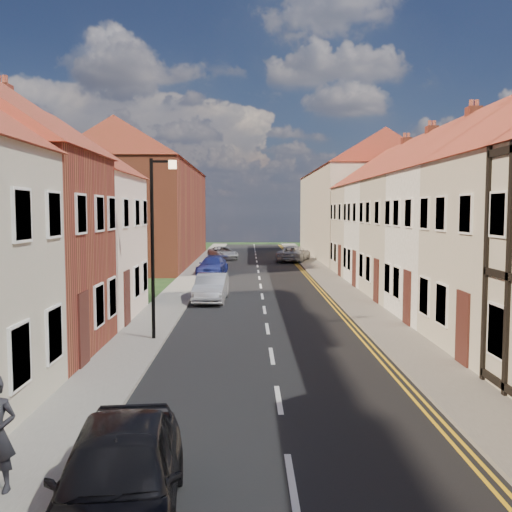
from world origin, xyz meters
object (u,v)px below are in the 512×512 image
object	(u,v)px
car_far	(212,266)
car_distant_b	(294,254)
lamppost	(155,237)
car_mid	(211,288)
car_near	(119,477)
car_distant	(223,253)

from	to	relation	value
car_far	car_distant_b	distance (m)	11.69
lamppost	car_mid	distance (m)	9.07
car_near	car_distant	distance (m)	43.73
car_near	car_mid	xyz separation A→B (m)	(-0.01, 19.83, -0.06)
car_distant	car_distant_b	distance (m)	6.67
lamppost	car_distant_b	bearing A→B (deg)	76.84
car_near	car_mid	distance (m)	19.83
car_near	car_distant	world-z (taller)	car_near
lamppost	car_distant_b	distance (m)	30.94
car_near	car_far	distance (m)	31.56
car_distant	car_distant_b	size ratio (longest dim) A/B	0.85
lamppost	car_far	size ratio (longest dim) A/B	1.43
car_mid	car_far	size ratio (longest dim) A/B	0.98
lamppost	car_mid	size ratio (longest dim) A/B	1.47
car_mid	car_distant	distance (m)	23.90
car_near	car_distant	xyz separation A→B (m)	(-0.52, 43.73, -0.16)
lamppost	car_distant	world-z (taller)	lamppost
car_distant_b	car_far	bearing A→B (deg)	72.08
car_near	car_far	size ratio (longest dim) A/B	1.03
lamppost	car_near	distance (m)	11.74
car_near	car_mid	size ratio (longest dim) A/B	1.06
car_mid	car_distant_b	size ratio (longest dim) A/B	0.83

